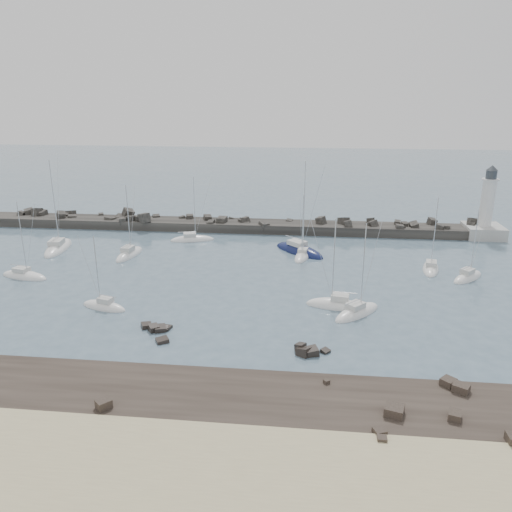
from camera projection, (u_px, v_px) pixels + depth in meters
The scene contains 18 objects.
ground at pixel (206, 305), 66.01m from camera, with size 400.00×400.00×0.00m, color slate.
sand_strip at pixel (115, 484), 35.78m from camera, with size 140.00×14.00×1.00m, color #C7BA8A.
rock_shelf at pixel (156, 402), 45.22m from camera, with size 140.00×12.06×1.85m.
rock_cluster_near at pixel (158, 331), 58.59m from camera, with size 4.77×5.19×1.44m.
rock_cluster_far at pixel (308, 352), 53.62m from camera, with size 4.02×2.59×1.56m.
breakwater at pixel (206, 227), 102.61m from camera, with size 115.00×7.46×5.24m.
lighthouse at pixel (484, 221), 96.13m from camera, with size 7.00×7.00×14.60m.
sailboat_1 at pixel (58, 248), 89.35m from camera, with size 4.91×11.23×17.06m.
sailboat_3 at pixel (129, 255), 85.86m from camera, with size 3.69×8.50×13.17m.
sailboat_4 at pixel (192, 240), 94.63m from camera, with size 8.68×4.65×13.04m.
sailboat_5 at pixel (104, 307), 64.97m from camera, with size 6.87×3.79×10.62m.
sailboat_6 at pixel (302, 256), 85.17m from camera, with size 3.60×7.71×11.75m.
sailboat_7 at pixel (357, 313), 63.18m from camera, with size 7.29×7.55×12.79m.
sailboat_8 at pixel (299, 251), 87.78m from camera, with size 10.30×10.08×17.30m.
sailboat_9 at pixel (337, 306), 65.25m from camera, with size 8.34×3.79×12.97m.
sailboat_10 at pixel (431, 269), 79.03m from camera, with size 4.09×8.17×12.43m.
sailboat_12 at pixel (468, 278), 75.19m from camera, with size 6.56×6.72×11.60m.
sailboat_13 at pixel (24, 276), 75.80m from camera, with size 8.40×4.27×12.72m.
Camera 1 is at (13.20, -59.64, 26.71)m, focal length 35.00 mm.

